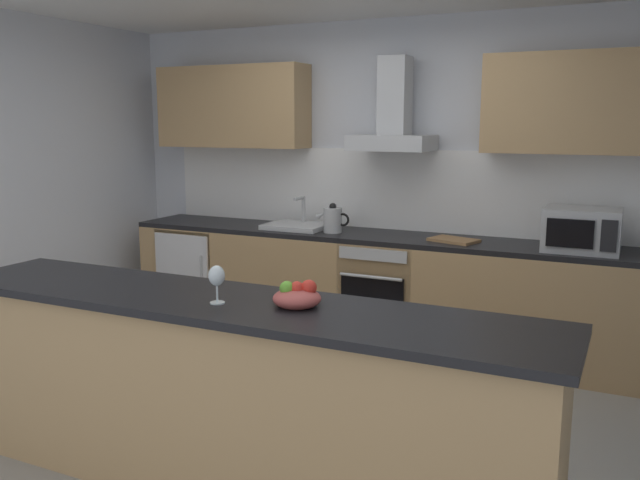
% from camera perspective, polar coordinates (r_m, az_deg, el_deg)
% --- Properties ---
extents(ground, '(5.95, 4.74, 0.02)m').
position_cam_1_polar(ground, '(4.23, -2.70, -15.05)').
color(ground, gray).
extents(wall_back, '(5.95, 0.12, 2.60)m').
position_cam_1_polar(wall_back, '(5.63, 6.56, 5.05)').
color(wall_back, silver).
rests_on(wall_back, ground).
extents(backsplash_tile, '(4.21, 0.02, 0.66)m').
position_cam_1_polar(backsplash_tile, '(5.57, 6.30, 4.28)').
color(backsplash_tile, white).
extents(counter_back, '(4.35, 0.60, 0.90)m').
position_cam_1_polar(counter_back, '(5.42, 5.06, -4.25)').
color(counter_back, tan).
rests_on(counter_back, ground).
extents(counter_island, '(3.14, 0.64, 0.96)m').
position_cam_1_polar(counter_island, '(3.33, -7.63, -12.98)').
color(counter_island, tan).
rests_on(counter_island, ground).
extents(upper_cabinets, '(4.30, 0.32, 0.70)m').
position_cam_1_polar(upper_cabinets, '(5.39, 5.87, 11.34)').
color(upper_cabinets, tan).
extents(oven, '(0.60, 0.62, 0.80)m').
position_cam_1_polar(oven, '(5.37, 5.54, -4.27)').
color(oven, slate).
rests_on(oven, ground).
extents(refrigerator, '(0.58, 0.60, 0.85)m').
position_cam_1_polar(refrigerator, '(6.19, -10.09, -2.79)').
color(refrigerator, white).
rests_on(refrigerator, ground).
extents(microwave, '(0.50, 0.38, 0.30)m').
position_cam_1_polar(microwave, '(4.93, 21.39, 0.80)').
color(microwave, '#B7BABC').
rests_on(microwave, counter_back).
extents(sink, '(0.50, 0.40, 0.26)m').
position_cam_1_polar(sink, '(5.60, -1.98, 1.26)').
color(sink, silver).
rests_on(sink, counter_back).
extents(kettle, '(0.29, 0.15, 0.24)m').
position_cam_1_polar(kettle, '(5.40, 1.10, 1.75)').
color(kettle, '#B7BABC').
rests_on(kettle, counter_back).
extents(range_hood, '(0.62, 0.45, 0.72)m').
position_cam_1_polar(range_hood, '(5.33, 6.27, 10.03)').
color(range_hood, '#B7BABC').
extents(wine_glass, '(0.08, 0.08, 0.18)m').
position_cam_1_polar(wine_glass, '(3.09, -8.79, -3.15)').
color(wine_glass, silver).
rests_on(wine_glass, counter_island).
extents(fruit_bowl, '(0.22, 0.22, 0.13)m').
position_cam_1_polar(fruit_bowl, '(3.03, -1.95, -4.84)').
color(fruit_bowl, '#B24C47').
rests_on(fruit_bowl, counter_island).
extents(chopping_board, '(0.39, 0.31, 0.02)m').
position_cam_1_polar(chopping_board, '(5.10, 11.31, -0.01)').
color(chopping_board, '#9E7247').
rests_on(chopping_board, counter_back).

